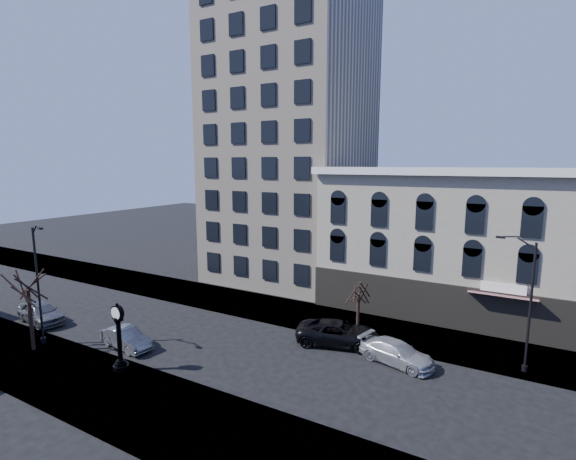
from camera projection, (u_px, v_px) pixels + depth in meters
The scene contains 14 objects.
ground at pixel (235, 348), 29.14m from camera, with size 160.00×160.00×0.00m, color black.
sidewalk_far at pixel (291, 312), 36.01m from camera, with size 160.00×6.00×0.12m, color gray.
sidewalk_near at pixel (145, 405), 22.25m from camera, with size 160.00×6.00×0.12m, color gray.
cream_tower at pixel (290, 103), 45.29m from camera, with size 15.90×15.40×42.50m.
victorian_row at pixel (456, 243), 36.04m from camera, with size 22.60×11.19×12.50m.
street_clock at pixel (119, 339), 25.71m from camera, with size 0.97×0.97×4.28m.
street_lamp_near at pixel (37, 253), 28.27m from camera, with size 2.24×0.85×8.84m.
street_lamp_far at pixel (522, 268), 25.04m from camera, with size 2.21×0.40×8.55m.
bare_tree_near at pixel (26, 277), 27.90m from camera, with size 3.99×3.99×6.85m.
bare_tree_far at pixel (359, 286), 31.32m from camera, with size 2.74×2.74×4.71m.
car_near_a at pixel (41, 312), 33.77m from camera, with size 2.02×5.02×1.71m, color #595B60.
car_near_b at pixel (126, 338), 29.13m from camera, with size 1.50×4.30×1.42m, color #595B60.
car_far_a at pixel (338, 333), 29.70m from camera, with size 2.76×5.98×1.66m, color black.
car_far_b at pixel (397, 353), 26.88m from camera, with size 2.02×4.97×1.44m, color #A5A8AD.
Camera 1 is at (16.72, -22.10, 12.80)m, focal length 26.00 mm.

